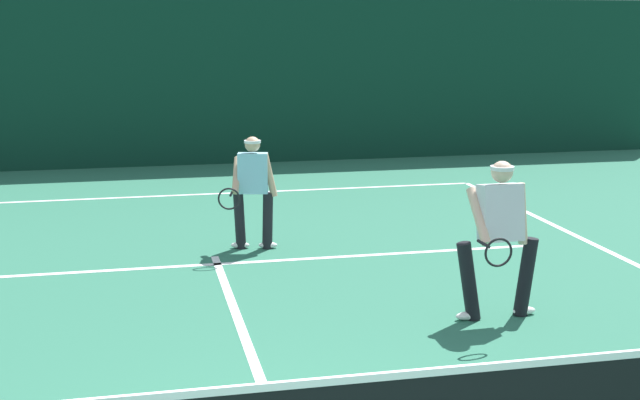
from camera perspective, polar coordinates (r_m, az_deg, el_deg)
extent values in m
cube|color=white|center=(15.78, -8.46, 0.35)|extent=(10.56, 0.10, 0.01)
cube|color=white|center=(11.28, -6.78, -4.21)|extent=(8.61, 0.10, 0.01)
cube|color=white|center=(8.61, -4.88, -9.30)|extent=(0.10, 6.40, 0.01)
cube|color=white|center=(5.33, -0.42, -11.95)|extent=(11.39, 0.03, 0.05)
cylinder|color=black|center=(9.46, 13.41, -4.95)|extent=(0.25, 0.16, 0.86)
cylinder|color=black|center=(9.18, 9.77, -5.31)|extent=(0.30, 0.16, 0.86)
ellipsoid|color=white|center=(9.58, 13.30, -7.12)|extent=(0.26, 0.12, 0.09)
ellipsoid|color=white|center=(9.30, 9.69, -7.53)|extent=(0.26, 0.12, 0.09)
cube|color=silver|center=(9.14, 11.80, -0.81)|extent=(0.45, 0.33, 0.62)
cylinder|color=beige|center=(9.25, 13.15, -0.89)|extent=(0.17, 0.11, 0.65)
cylinder|color=beige|center=(9.04, 10.41, -1.06)|extent=(0.12, 0.51, 0.55)
sphere|color=beige|center=(9.06, 11.91, 1.83)|extent=(0.23, 0.23, 0.23)
cylinder|color=white|center=(9.05, 11.92, 2.08)|extent=(0.25, 0.25, 0.04)
cylinder|color=black|center=(8.85, 10.73, -2.86)|extent=(0.04, 0.26, 0.03)
torus|color=black|center=(8.56, 11.69, -3.41)|extent=(0.29, 0.03, 0.29)
cylinder|color=black|center=(11.90, -3.47, -1.37)|extent=(0.19, 0.17, 0.79)
cylinder|color=black|center=(11.93, -5.32, -1.37)|extent=(0.20, 0.17, 0.79)
ellipsoid|color=white|center=(11.98, -3.45, -2.99)|extent=(0.28, 0.16, 0.09)
ellipsoid|color=white|center=(12.01, -5.29, -2.98)|extent=(0.28, 0.16, 0.09)
cube|color=#8CCCE0|center=(11.78, -4.45, 1.78)|extent=(0.44, 0.31, 0.56)
cylinder|color=tan|center=(11.77, -3.35, 1.66)|extent=(0.23, 0.14, 0.61)
cylinder|color=tan|center=(11.80, -5.53, 1.65)|extent=(0.20, 0.52, 0.46)
sphere|color=tan|center=(11.72, -4.48, 3.68)|extent=(0.21, 0.21, 0.21)
cylinder|color=white|center=(11.71, -4.48, 3.86)|extent=(0.27, 0.27, 0.04)
cylinder|color=black|center=(11.60, -5.86, 0.42)|extent=(0.08, 0.26, 0.03)
torus|color=black|center=(11.27, -6.02, 0.08)|extent=(0.29, 0.08, 0.29)
cube|color=#0B3023|center=(18.90, -9.35, 7.63)|extent=(23.15, 0.12, 3.56)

